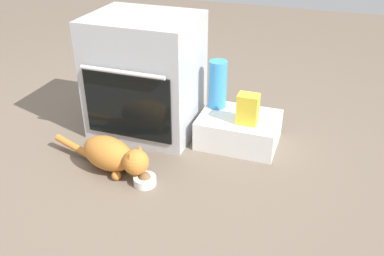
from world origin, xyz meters
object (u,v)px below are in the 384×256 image
object	(u,v)px
cat	(112,155)
oven	(145,75)
snack_bag	(248,109)
pantry_cabinet	(239,130)
food_bowl	(145,180)
water_bottle	(218,84)

from	to	relation	value
cat	oven	bearing A→B (deg)	106.34
cat	snack_bag	size ratio (longest dim) A/B	3.68
oven	pantry_cabinet	bearing A→B (deg)	0.97
food_bowl	snack_bag	size ratio (longest dim) A/B	0.67
oven	pantry_cabinet	distance (m)	0.66
oven	snack_bag	distance (m)	0.67
pantry_cabinet	water_bottle	xyz separation A→B (m)	(-0.17, 0.09, 0.24)
pantry_cabinet	snack_bag	bearing A→B (deg)	-45.66
oven	pantry_cabinet	world-z (taller)	oven
snack_bag	food_bowl	bearing A→B (deg)	-128.99
oven	water_bottle	world-z (taller)	oven
food_bowl	cat	world-z (taller)	cat
cat	water_bottle	world-z (taller)	water_bottle
snack_bag	cat	bearing A→B (deg)	-143.32
pantry_cabinet	food_bowl	bearing A→B (deg)	-122.10
food_bowl	cat	bearing A→B (deg)	166.74
snack_bag	water_bottle	distance (m)	0.28
food_bowl	oven	bearing A→B (deg)	112.75
oven	food_bowl	world-z (taller)	oven
food_bowl	water_bottle	world-z (taller)	water_bottle
oven	snack_bag	bearing A→B (deg)	-4.24
pantry_cabinet	cat	size ratio (longest dim) A/B	0.71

